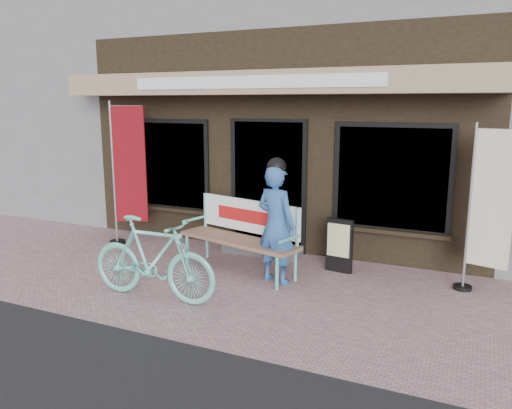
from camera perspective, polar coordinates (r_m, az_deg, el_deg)
The scene contains 9 objects.
ground at distance 6.86m, azimuth -5.27°, elevation -9.45°, with size 70.00×70.00×0.00m, color #B1878D.
storefront at distance 11.00m, azimuth 7.76°, elevation 14.26°, with size 7.00×6.77×6.00m.
neighbor_left_near at distance 16.11m, azimuth -22.78°, elevation 13.34°, with size 10.00×7.00×6.40m, color slate.
bench at distance 7.33m, azimuth -1.50°, elevation -2.95°, with size 2.00×0.96×1.05m.
person at distance 6.81m, azimuth 2.31°, elevation -2.02°, with size 0.68×0.54×1.74m.
bicycle at distance 6.43m, azimuth -11.72°, elevation -6.07°, with size 0.50×1.77×1.07m, color #6ACFBF.
nobori_red at distance 8.86m, azimuth -14.49°, elevation 3.60°, with size 0.74×0.36×2.49m.
nobori_cream at distance 6.97m, azimuth 24.97°, elevation -0.39°, with size 0.66×0.30×2.21m.
menu_stand at distance 7.42m, azimuth 9.49°, elevation -4.58°, with size 0.41×0.13×0.80m.
Camera 1 is at (3.21, -5.54, 2.45)m, focal length 35.00 mm.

